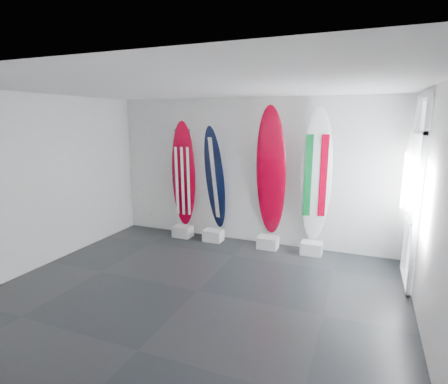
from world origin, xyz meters
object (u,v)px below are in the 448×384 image
at_px(surfboard_navy, 215,179).
at_px(surfboard_swiss, 271,173).
at_px(surfboard_italy, 316,176).
at_px(surfboard_usa, 184,174).

xyz_separation_m(surfboard_navy, surfboard_swiss, (1.21, 0.00, 0.20)).
relative_size(surfboard_navy, surfboard_italy, 0.87).
bearing_deg(surfboard_swiss, surfboard_navy, 178.37).
distance_m(surfboard_usa, surfboard_italy, 2.82).
xyz_separation_m(surfboard_usa, surfboard_italy, (2.82, 0.00, 0.13)).
bearing_deg(surfboard_navy, surfboard_swiss, 17.16).
xyz_separation_m(surfboard_swiss, surfboard_italy, (0.87, 0.00, -0.02)).
bearing_deg(surfboard_navy, surfboard_usa, -162.84).
distance_m(surfboard_swiss, surfboard_italy, 0.87).
height_order(surfboard_usa, surfboard_swiss, surfboard_swiss).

